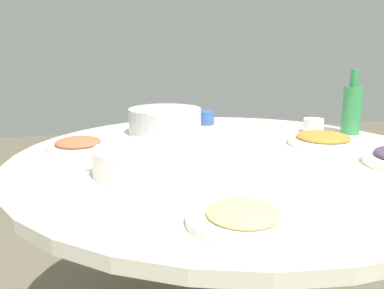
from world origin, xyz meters
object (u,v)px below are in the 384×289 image
at_px(tea_cup_near, 313,126).
at_px(tea_cup_far, 206,118).
at_px(rice_bowl, 165,120).
at_px(green_bottle, 352,108).
at_px(dish_tofu_braise, 323,140).
at_px(dish_stirfry, 78,145).
at_px(soup_bowl, 146,161).
at_px(round_dining_table, 227,193).
at_px(dish_noodles, 243,217).

height_order(tea_cup_near, tea_cup_far, tea_cup_far).
bearing_deg(rice_bowl, green_bottle, 77.28).
height_order(dish_tofu_braise, dish_stirfry, dish_tofu_braise).
relative_size(soup_bowl, dish_stirfry, 1.50).
relative_size(round_dining_table, soup_bowl, 4.44).
xyz_separation_m(green_bottle, tea_cup_far, (-0.30, -0.50, -0.07)).
distance_m(rice_bowl, dish_tofu_braise, 0.59).
xyz_separation_m(dish_tofu_braise, dish_stirfry, (-0.11, -0.82, -0.00)).
height_order(round_dining_table, tea_cup_far, tea_cup_far).
distance_m(dish_tofu_braise, dish_noodles, 0.72).
xyz_separation_m(dish_noodles, green_bottle, (-0.68, 0.67, 0.08)).
bearing_deg(rice_bowl, soup_bowl, -14.26).
bearing_deg(dish_tofu_braise, round_dining_table, -81.68).
bearing_deg(dish_noodles, rice_bowl, -178.18).
bearing_deg(dish_stirfry, round_dining_table, 71.21).
bearing_deg(dish_stirfry, rice_bowl, 121.60).
relative_size(round_dining_table, tea_cup_far, 18.09).
bearing_deg(tea_cup_far, dish_tofu_braise, 34.62).
distance_m(dish_stirfry, green_bottle, 1.02).
xyz_separation_m(round_dining_table, tea_cup_near, (-0.24, 0.42, 0.16)).
xyz_separation_m(dish_noodles, tea_cup_near, (-0.72, 0.54, 0.01)).
relative_size(soup_bowl, dish_noodles, 1.36).
distance_m(rice_bowl, tea_cup_near, 0.58).
bearing_deg(dish_noodles, tea_cup_far, 170.11).
xyz_separation_m(round_dining_table, dish_tofu_braise, (-0.05, 0.35, 0.15)).
relative_size(rice_bowl, tea_cup_near, 3.65).
bearing_deg(soup_bowl, dish_stirfry, -146.84).
xyz_separation_m(soup_bowl, tea_cup_near, (-0.37, 0.69, -0.01)).
height_order(soup_bowl, dish_noodles, soup_bowl).
distance_m(rice_bowl, dish_stirfry, 0.37).
relative_size(round_dining_table, green_bottle, 5.44).
height_order(dish_stirfry, tea_cup_far, tea_cup_far).
bearing_deg(green_bottle, dish_stirfry, -87.95).
relative_size(rice_bowl, dish_tofu_braise, 1.20).
bearing_deg(dish_noodles, round_dining_table, 165.98).
distance_m(dish_stirfry, tea_cup_near, 0.89).
bearing_deg(tea_cup_far, soup_bowl, -27.03).
xyz_separation_m(round_dining_table, tea_cup_far, (-0.49, 0.05, 0.16)).
distance_m(dish_noodles, tea_cup_near, 0.90).
height_order(rice_bowl, soup_bowl, rice_bowl).
relative_size(dish_tofu_braise, tea_cup_far, 3.15).
height_order(dish_stirfry, tea_cup_near, tea_cup_near).
bearing_deg(dish_tofu_braise, green_bottle, 125.96).
relative_size(round_dining_table, rice_bowl, 4.76).
xyz_separation_m(soup_bowl, green_bottle, (-0.33, 0.82, 0.07)).
distance_m(rice_bowl, soup_bowl, 0.50).
relative_size(dish_tofu_braise, dish_noodles, 1.06).
distance_m(round_dining_table, tea_cup_far, 0.52).
bearing_deg(tea_cup_far, green_bottle, 59.04).
relative_size(dish_noodles, tea_cup_far, 2.98).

